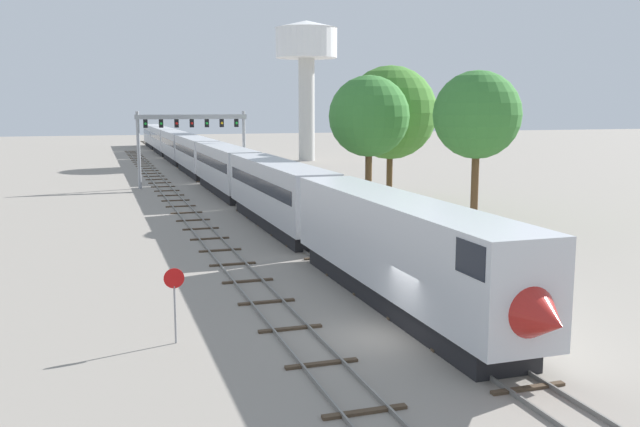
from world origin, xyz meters
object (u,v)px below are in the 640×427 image
at_px(stop_sign, 175,295).
at_px(trackside_tree_right, 477,115).
at_px(signal_gantry, 192,131).
at_px(trackside_tree_mid, 369,117).
at_px(trackside_tree_left, 390,113).
at_px(passenger_train, 195,154).
at_px(water_tower, 306,51).

distance_m(stop_sign, trackside_tree_right, 31.94).
distance_m(signal_gantry, trackside_tree_mid, 26.45).
bearing_deg(trackside_tree_mid, stop_sign, -124.37).
bearing_deg(trackside_tree_left, passenger_train, 112.29).
bearing_deg(trackside_tree_right, passenger_train, 107.15).
bearing_deg(trackside_tree_left, signal_gantry, 130.75).
bearing_deg(signal_gantry, trackside_tree_mid, -65.01).
height_order(passenger_train, signal_gantry, signal_gantry).
bearing_deg(trackside_tree_left, trackside_tree_right, -86.20).
bearing_deg(passenger_train, water_tower, 40.32).
relative_size(trackside_tree_left, trackside_tree_right, 1.09).
distance_m(passenger_train, signal_gantry, 15.05).
relative_size(water_tower, trackside_tree_right, 1.96).
relative_size(passenger_train, signal_gantry, 12.24).
distance_m(trackside_tree_left, trackside_tree_mid, 7.33).
bearing_deg(trackside_tree_mid, passenger_train, 103.05).
bearing_deg(trackside_tree_mid, trackside_tree_right, -55.58).
bearing_deg(passenger_train, stop_sign, -98.61).
height_order(stop_sign, trackside_tree_mid, trackside_tree_mid).
xyz_separation_m(trackside_tree_mid, trackside_tree_right, (5.35, -7.81, 0.18)).
xyz_separation_m(water_tower, trackside_tree_right, (-6.34, -63.66, -9.44)).
height_order(signal_gantry, trackside_tree_mid, trackside_tree_mid).
bearing_deg(stop_sign, trackside_tree_right, 39.26).
relative_size(signal_gantry, stop_sign, 4.20).
height_order(stop_sign, trackside_tree_left, trackside_tree_left).
relative_size(passenger_train, trackside_tree_right, 12.98).
height_order(water_tower, trackside_tree_mid, water_tower).
bearing_deg(trackside_tree_mid, water_tower, 78.18).
distance_m(stop_sign, trackside_tree_left, 41.28).
bearing_deg(water_tower, signal_gantry, -125.57).
bearing_deg(water_tower, trackside_tree_right, -95.68).
relative_size(stop_sign, trackside_tree_right, 0.25).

